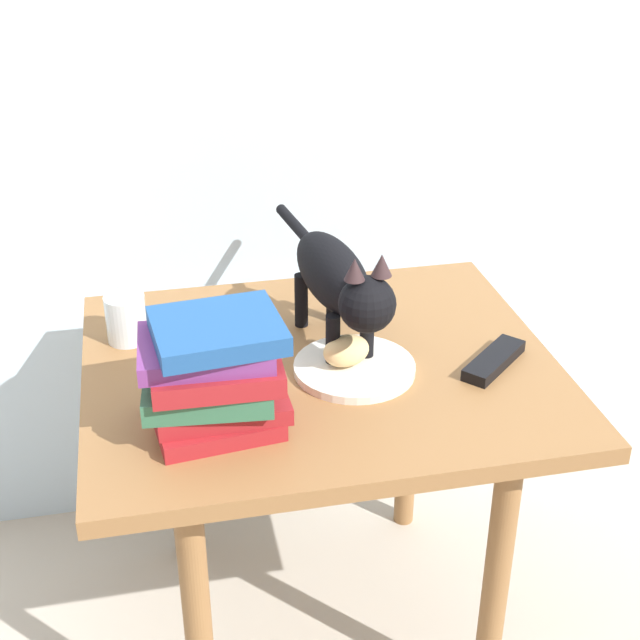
{
  "coord_description": "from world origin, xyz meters",
  "views": [
    {
      "loc": [
        -0.27,
        -1.26,
        1.37
      ],
      "look_at": [
        0.0,
        0.0,
        0.67
      ],
      "focal_mm": 50.45,
      "sensor_mm": 36.0,
      "label": 1
    }
  ],
  "objects_px": {
    "side_table": "(320,402)",
    "tv_remote": "(494,360)",
    "cat": "(339,280)",
    "bread_roll": "(346,351)",
    "plate": "(354,368)",
    "book_stack": "(214,375)",
    "candle_jar": "(126,321)"
  },
  "relations": [
    {
      "from": "cat",
      "to": "candle_jar",
      "type": "bearing_deg",
      "value": 162.56
    },
    {
      "from": "bread_roll",
      "to": "book_stack",
      "type": "xyz_separation_m",
      "value": [
        -0.22,
        -0.11,
        0.05
      ]
    },
    {
      "from": "bread_roll",
      "to": "tv_remote",
      "type": "relative_size",
      "value": 0.53
    },
    {
      "from": "plate",
      "to": "candle_jar",
      "type": "height_order",
      "value": "candle_jar"
    },
    {
      "from": "side_table",
      "to": "bread_roll",
      "type": "relative_size",
      "value": 9.79
    },
    {
      "from": "book_stack",
      "to": "candle_jar",
      "type": "relative_size",
      "value": 2.53
    },
    {
      "from": "candle_jar",
      "to": "tv_remote",
      "type": "distance_m",
      "value": 0.63
    },
    {
      "from": "bread_roll",
      "to": "book_stack",
      "type": "bearing_deg",
      "value": -154.46
    },
    {
      "from": "cat",
      "to": "tv_remote",
      "type": "relative_size",
      "value": 3.18
    },
    {
      "from": "bread_roll",
      "to": "side_table",
      "type": "bearing_deg",
      "value": 133.48
    },
    {
      "from": "book_stack",
      "to": "tv_remote",
      "type": "height_order",
      "value": "book_stack"
    },
    {
      "from": "side_table",
      "to": "plate",
      "type": "relative_size",
      "value": 3.9
    },
    {
      "from": "cat",
      "to": "tv_remote",
      "type": "height_order",
      "value": "cat"
    },
    {
      "from": "tv_remote",
      "to": "bread_roll",
      "type": "bearing_deg",
      "value": 130.19
    },
    {
      "from": "book_stack",
      "to": "candle_jar",
      "type": "distance_m",
      "value": 0.32
    },
    {
      "from": "side_table",
      "to": "plate",
      "type": "xyz_separation_m",
      "value": [
        0.05,
        -0.04,
        0.09
      ]
    },
    {
      "from": "side_table",
      "to": "tv_remote",
      "type": "bearing_deg",
      "value": -14.34
    },
    {
      "from": "cat",
      "to": "candle_jar",
      "type": "relative_size",
      "value": 5.61
    },
    {
      "from": "candle_jar",
      "to": "tv_remote",
      "type": "bearing_deg",
      "value": -19.93
    },
    {
      "from": "tv_remote",
      "to": "candle_jar",
      "type": "bearing_deg",
      "value": 118.18
    },
    {
      "from": "side_table",
      "to": "bread_roll",
      "type": "bearing_deg",
      "value": -46.52
    },
    {
      "from": "candle_jar",
      "to": "side_table",
      "type": "bearing_deg",
      "value": -24.63
    },
    {
      "from": "plate",
      "to": "candle_jar",
      "type": "bearing_deg",
      "value": 152.87
    },
    {
      "from": "side_table",
      "to": "cat",
      "type": "relative_size",
      "value": 1.64
    },
    {
      "from": "candle_jar",
      "to": "tv_remote",
      "type": "height_order",
      "value": "candle_jar"
    },
    {
      "from": "plate",
      "to": "candle_jar",
      "type": "distance_m",
      "value": 0.41
    },
    {
      "from": "bread_roll",
      "to": "cat",
      "type": "relative_size",
      "value": 0.17
    },
    {
      "from": "tv_remote",
      "to": "plate",
      "type": "bearing_deg",
      "value": 130.78
    },
    {
      "from": "cat",
      "to": "book_stack",
      "type": "relative_size",
      "value": 2.22
    },
    {
      "from": "cat",
      "to": "book_stack",
      "type": "distance_m",
      "value": 0.29
    },
    {
      "from": "plate",
      "to": "side_table",
      "type": "bearing_deg",
      "value": 139.45
    },
    {
      "from": "side_table",
      "to": "tv_remote",
      "type": "relative_size",
      "value": 5.22
    }
  ]
}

